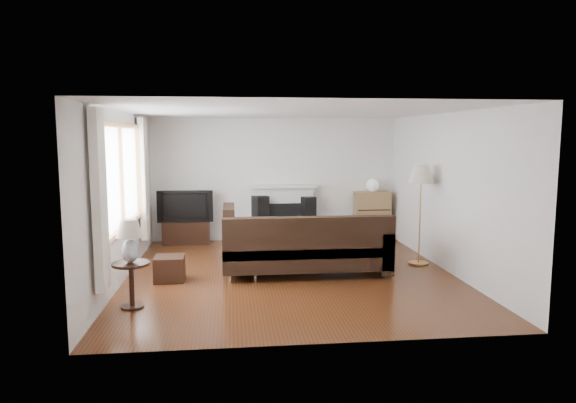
{
  "coord_description": "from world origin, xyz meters",
  "views": [
    {
      "loc": [
        -0.9,
        -7.75,
        2.13
      ],
      "look_at": [
        0.0,
        0.3,
        1.1
      ],
      "focal_mm": 32.0,
      "sensor_mm": 36.0,
      "label": 1
    }
  ],
  "objects": [
    {
      "name": "coffee_table",
      "position": [
        0.21,
        1.43,
        0.24
      ],
      "size": [
        1.28,
        0.77,
        0.48
      ],
      "primitive_type": "cube",
      "rotation": [
        0.0,
        0.0,
        -0.08
      ],
      "color": "olive",
      "rests_on": "ground"
    },
    {
      "name": "room",
      "position": [
        0.0,
        0.0,
        1.25
      ],
      "size": [
        5.1,
        5.6,
        2.54
      ],
      "color": "#552913",
      "rests_on": "ground"
    },
    {
      "name": "table_lamp",
      "position": [
        -2.15,
        -1.37,
        0.84
      ],
      "size": [
        0.33,
        0.33,
        0.53
      ],
      "primitive_type": "cube",
      "color": "silver",
      "rests_on": "side_table"
    },
    {
      "name": "speaker_left",
      "position": [
        -0.31,
        2.53,
        0.47
      ],
      "size": [
        0.36,
        0.39,
        0.94
      ],
      "primitive_type": "cube",
      "rotation": [
        0.0,
        0.0,
        0.4
      ],
      "color": "black",
      "rests_on": "ground"
    },
    {
      "name": "window",
      "position": [
        -2.45,
        -0.2,
        1.55
      ],
      "size": [
        0.12,
        2.74,
        1.54
      ],
      "primitive_type": "cube",
      "color": "#925F36",
      "rests_on": "room"
    },
    {
      "name": "globe_lamp",
      "position": [
        2.01,
        2.53,
        1.13
      ],
      "size": [
        0.26,
        0.26,
        0.26
      ],
      "primitive_type": "sphere",
      "color": "white",
      "rests_on": "bookshelf"
    },
    {
      "name": "curtain_far",
      "position": [
        -2.4,
        1.32,
        1.4
      ],
      "size": [
        0.1,
        0.35,
        2.1
      ],
      "primitive_type": "cube",
      "color": "white",
      "rests_on": "room"
    },
    {
      "name": "footstool",
      "position": [
        -1.82,
        -0.18,
        0.18
      ],
      "size": [
        0.44,
        0.44,
        0.37
      ],
      "primitive_type": "cube",
      "rotation": [
        0.0,
        0.0,
        0.01
      ],
      "color": "black",
      "rests_on": "ground"
    },
    {
      "name": "speaker_right",
      "position": [
        0.66,
        2.54,
        0.45
      ],
      "size": [
        0.33,
        0.36,
        0.91
      ],
      "primitive_type": "cube",
      "rotation": [
        0.0,
        0.0,
        0.3
      ],
      "color": "black",
      "rests_on": "ground"
    },
    {
      "name": "curtain_near",
      "position": [
        -2.4,
        -1.72,
        1.4
      ],
      "size": [
        0.1,
        0.35,
        2.1
      ],
      "primitive_type": "cube",
      "color": "white",
      "rests_on": "room"
    },
    {
      "name": "television",
      "position": [
        -1.8,
        2.5,
        0.77
      ],
      "size": [
        1.08,
        0.14,
        0.62
      ],
      "primitive_type": "imported",
      "color": "black",
      "rests_on": "tv_stand"
    },
    {
      "name": "fireplace",
      "position": [
        0.15,
        2.64,
        0.57
      ],
      "size": [
        1.4,
        0.26,
        1.15
      ],
      "primitive_type": "cube",
      "color": "white",
      "rests_on": "room"
    },
    {
      "name": "side_table",
      "position": [
        -2.15,
        -1.37,
        0.29
      ],
      "size": [
        0.46,
        0.46,
        0.58
      ],
      "primitive_type": "cube",
      "color": "black",
      "rests_on": "ground"
    },
    {
      "name": "tv_stand",
      "position": [
        -1.8,
        2.5,
        0.23
      ],
      "size": [
        0.91,
        0.41,
        0.46
      ],
      "primitive_type": "cube",
      "color": "black",
      "rests_on": "ground"
    },
    {
      "name": "bookshelf",
      "position": [
        2.01,
        2.53,
        0.5
      ],
      "size": [
        0.73,
        0.34,
        1.0
      ],
      "primitive_type": "cube",
      "color": "#997547",
      "rests_on": "ground"
    },
    {
      "name": "sectional_sofa",
      "position": [
        0.24,
        -0.02,
        0.45
      ],
      "size": [
        2.77,
        2.02,
        0.89
      ],
      "primitive_type": "cube",
      "color": "black",
      "rests_on": "ground"
    },
    {
      "name": "floor_lamp",
      "position": [
        2.22,
        0.37,
        0.84
      ],
      "size": [
        0.51,
        0.51,
        1.68
      ],
      "primitive_type": "cube",
      "rotation": [
        0.0,
        0.0,
        0.19
      ],
      "color": "#B4863E",
      "rests_on": "ground"
    }
  ]
}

